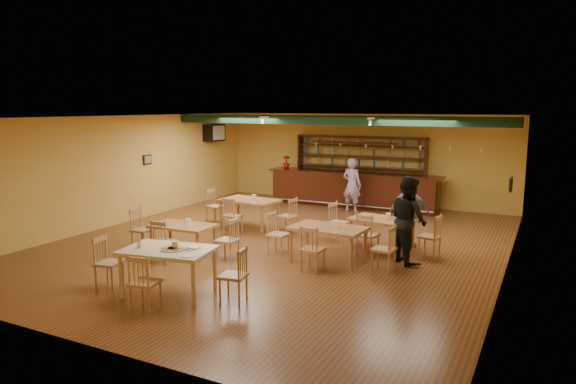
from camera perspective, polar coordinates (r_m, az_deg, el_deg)
The scene contains 23 objects.
floor at distance 12.57m, azimuth -0.80°, elevation -5.61°, with size 12.00×12.00×0.00m, color brown.
ceiling_beam at distance 14.68m, azimuth 4.32°, elevation 7.86°, with size 10.00×0.30×0.25m, color black.
track_rail_left at distance 15.99m, azimuth -0.85°, elevation 8.26°, with size 0.05×2.50×0.05m, color silver.
track_rail_right at distance 14.77m, azimuth 10.30°, elevation 8.02°, with size 0.05×2.50×0.05m, color silver.
ac_unit at distance 18.26m, azimuth -8.07°, elevation 6.45°, with size 0.34×0.70×0.48m, color silver.
picture_left at distance 15.92m, azimuth -15.14°, elevation 3.45°, with size 0.04×0.34×0.28m, color black.
picture_right at distance 11.37m, azimuth 23.22°, elevation 0.77°, with size 0.04×0.34×0.28m, color black.
bar_counter at distance 17.10m, azimuth 7.08°, elevation 0.26°, with size 5.76×0.85×1.13m, color #34180A.
back_bar_hutch at distance 17.61m, azimuth 7.82°, elevation 2.40°, with size 4.45×0.40×2.28m, color #34180A.
poinsettia at distance 17.96m, azimuth -0.18°, elevation 3.29°, with size 0.25×0.25×0.44m, color #9E0F0E.
dining_table_a at distance 14.11m, azimuth -4.23°, elevation -2.36°, with size 1.54×0.93×0.77m, color #A06F39.
dining_table_b at distance 12.22m, azimuth 10.20°, elevation -4.50°, with size 1.40×0.84×0.70m, color #A06F39.
dining_table_c at distance 11.75m, azimuth -11.39°, elevation -5.14°, with size 1.37×0.82×0.68m, color #A06F39.
dining_table_d at distance 11.00m, azimuth 4.40°, elevation -5.77°, with size 1.53×0.92×0.76m, color #A06F39.
near_table at distance 9.39m, azimuth -12.92°, elevation -8.48°, with size 1.53×0.98×0.82m, color beige.
pizza_tray at distance 9.20m, azimuth -12.49°, elevation -6.12°, with size 0.40×0.40×0.01m, color silver.
parmesan_shaker at distance 9.46m, azimuth -15.96°, elevation -5.54°, with size 0.07×0.07×0.11m, color #EAE5C6.
napkin_stack at distance 9.20m, azimuth -10.30°, elevation -6.00°, with size 0.20×0.15×0.03m, color white.
pizza_server at distance 9.14m, azimuth -11.48°, elevation -6.12°, with size 0.32×0.09×0.00m, color silver.
side_plate at distance 8.74m, azimuth -10.90°, elevation -6.90°, with size 0.22×0.22×0.01m, color white.
patron_bar at distance 16.20m, azimuth 7.01°, elevation 0.76°, with size 0.62×0.40×1.69m, color #9755B8.
patron_right_a at distance 11.14m, azimuth 13.02°, elevation -2.96°, with size 0.89×0.69×1.83m, color black.
patron_right_b at distance 12.40m, azimuth 13.14°, elevation -2.26°, with size 0.94×0.39×1.61m, color gray.
Camera 1 is at (5.66, -10.74, 3.25)m, focal length 32.50 mm.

